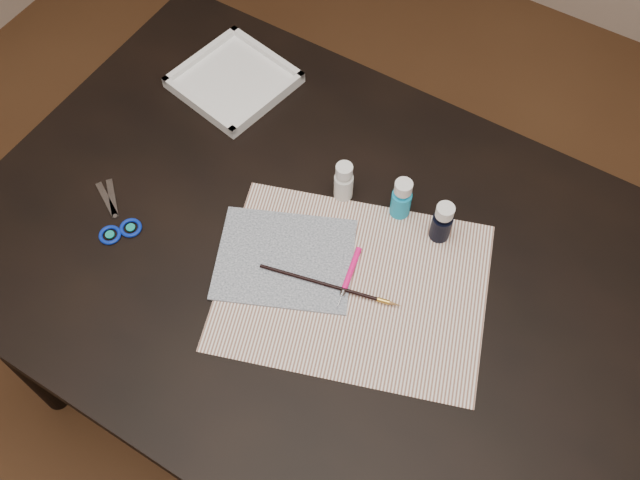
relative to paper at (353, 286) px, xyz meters
The scene contains 11 objects.
ground 0.77m from the paper, 163.06° to the left, with size 3.50×3.50×0.02m, color #422614.
table 0.39m from the paper, 163.06° to the left, with size 1.30×0.90×0.75m, color black.
paper is the anchor object (origin of this frame).
canvas 0.13m from the paper, behind, with size 0.24×0.20×0.00m, color black.
paint_bottle_white 0.20m from the paper, 125.64° to the left, with size 0.04×0.04×0.09m, color silver.
paint_bottle_cyan 0.19m from the paper, 91.47° to the left, with size 0.04×0.04×0.09m, color #149CCC.
paint_bottle_navy 0.20m from the paper, 64.91° to the left, with size 0.04×0.04×0.09m, color black.
paintbrush 0.04m from the paper, 143.65° to the right, with size 0.26×0.01×0.01m, color black, non-canonical shape.
craft_knife 0.02m from the paper, 162.15° to the left, with size 0.13×0.01×0.01m, color #FF1078, non-canonical shape.
scissors 0.48m from the paper, 167.40° to the right, with size 0.16×0.08×0.01m, color silver, non-canonical shape.
palette_tray 0.54m from the paper, 148.06° to the left, with size 0.21×0.21×0.03m, color white.
Camera 1 is at (0.34, -0.55, 1.87)m, focal length 40.00 mm.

